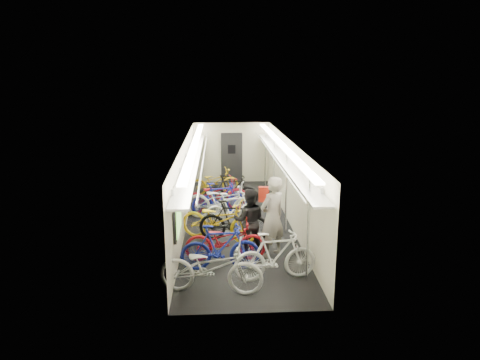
{
  "coord_description": "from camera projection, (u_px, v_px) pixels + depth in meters",
  "views": [
    {
      "loc": [
        -0.59,
        -11.93,
        4.16
      ],
      "look_at": [
        0.09,
        0.5,
        1.15
      ],
      "focal_mm": 32.0,
      "sensor_mm": 36.0,
      "label": 1
    }
  ],
  "objects": [
    {
      "name": "bicycle_7",
      "position": [
        220.0,
        199.0,
        13.09
      ],
      "size": [
        1.8,
        0.82,
        1.04
      ],
      "primitive_type": "imported",
      "rotation": [
        0.0,
        0.0,
        1.77
      ],
      "color": "navy",
      "rests_on": "ground"
    },
    {
      "name": "bicycle_1",
      "position": [
        220.0,
        248.0,
        9.34
      ],
      "size": [
        1.77,
        0.53,
        1.06
      ],
      "primitive_type": "imported",
      "rotation": [
        0.0,
        0.0,
        1.59
      ],
      "color": "navy",
      "rests_on": "ground"
    },
    {
      "name": "passenger_near",
      "position": [
        272.0,
        217.0,
        9.99
      ],
      "size": [
        0.84,
        0.79,
        1.94
      ],
      "primitive_type": "imported",
      "rotation": [
        0.0,
        0.0,
        3.78
      ],
      "color": "gray",
      "rests_on": "ground"
    },
    {
      "name": "backpack",
      "position": [
        264.0,
        194.0,
        10.77
      ],
      "size": [
        0.28,
        0.17,
        0.38
      ],
      "primitive_type": "cube",
      "rotation": [
        0.0,
        0.0,
        -0.13
      ],
      "color": "red",
      "rests_on": "passenger_near"
    },
    {
      "name": "passenger_mid",
      "position": [
        249.0,
        220.0,
        10.29
      ],
      "size": [
        0.83,
        0.68,
        1.59
      ],
      "primitive_type": "imported",
      "rotation": [
        0.0,
        0.0,
        3.04
      ],
      "color": "black",
      "rests_on": "ground"
    },
    {
      "name": "bicycle_9",
      "position": [
        231.0,
        191.0,
        13.96
      ],
      "size": [
        1.82,
        0.67,
        1.07
      ],
      "primitive_type": "imported",
      "rotation": [
        0.0,
        0.0,
        1.47
      ],
      "color": "black",
      "rests_on": "ground"
    },
    {
      "name": "bicycle_4",
      "position": [
        219.0,
        220.0,
        11.07
      ],
      "size": [
        2.2,
        1.51,
        1.1
      ],
      "primitive_type": "imported",
      "rotation": [
        0.0,
        0.0,
        1.15
      ],
      "color": "yellow",
      "rests_on": "ground"
    },
    {
      "name": "bicycle_2",
      "position": [
        225.0,
        240.0,
        9.85
      ],
      "size": [
        1.87,
        0.66,
        0.98
      ],
      "primitive_type": "imported",
      "rotation": [
        0.0,
        0.0,
        1.57
      ],
      "color": "maroon",
      "rests_on": "ground"
    },
    {
      "name": "bicycle_8",
      "position": [
        216.0,
        195.0,
        13.4
      ],
      "size": [
        2.22,
        1.36,
        1.1
      ],
      "primitive_type": "imported",
      "rotation": [
        0.0,
        0.0,
        1.9
      ],
      "color": "maroon",
      "rests_on": "ground"
    },
    {
      "name": "bicycle_0",
      "position": [
        211.0,
        267.0,
        8.34
      ],
      "size": [
        2.16,
        1.06,
        1.08
      ],
      "primitive_type": "imported",
      "rotation": [
        0.0,
        0.0,
        1.4
      ],
      "color": "#B2B3B7",
      "rests_on": "ground"
    },
    {
      "name": "bicycle_5",
      "position": [
        232.0,
        209.0,
        12.17
      ],
      "size": [
        1.71,
        0.8,
        0.99
      ],
      "primitive_type": "imported",
      "rotation": [
        0.0,
        0.0,
        1.78
      ],
      "color": "white",
      "rests_on": "ground"
    },
    {
      "name": "bicycle_10",
      "position": [
        214.0,
        182.0,
        15.41
      ],
      "size": [
        1.93,
        1.11,
        0.96
      ],
      "primitive_type": "imported",
      "rotation": [
        0.0,
        0.0,
        1.85
      ],
      "color": "#BE9711",
      "rests_on": "ground"
    },
    {
      "name": "train_car_shell",
      "position": [
        225.0,
        162.0,
        12.87
      ],
      "size": [
        10.0,
        10.0,
        10.0
      ],
      "color": "black",
      "rests_on": "ground"
    },
    {
      "name": "bicycle_3",
      "position": [
        234.0,
        221.0,
        11.01
      ],
      "size": [
        1.89,
        0.84,
        1.1
      ],
      "primitive_type": "imported",
      "rotation": [
        0.0,
        0.0,
        1.39
      ],
      "color": "black",
      "rests_on": "ground"
    },
    {
      "name": "bicycle_11",
      "position": [
        275.0,
        256.0,
        8.89
      ],
      "size": [
        1.82,
        0.73,
        1.06
      ],
      "primitive_type": "imported",
      "rotation": [
        0.0,
        0.0,
        1.71
      ],
      "color": "white",
      "rests_on": "ground"
    },
    {
      "name": "bicycle_6",
      "position": [
        222.0,
        201.0,
        12.68
      ],
      "size": [
        2.3,
        1.34,
        1.14
      ],
      "primitive_type": "imported",
      "rotation": [
        0.0,
        0.0,
        1.29
      ],
      "color": "silver",
      "rests_on": "ground"
    }
  ]
}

